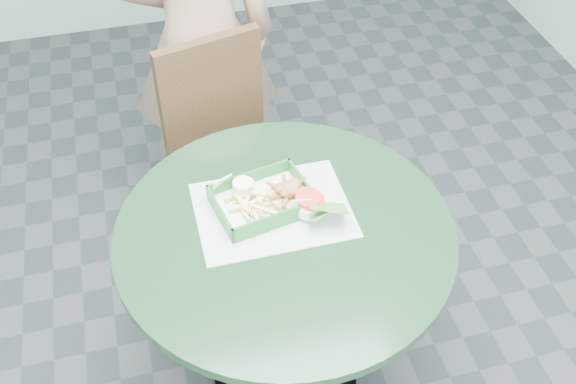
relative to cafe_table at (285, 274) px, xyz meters
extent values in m
cube|color=#303335|center=(0.00, 0.00, -0.58)|extent=(4.00, 5.00, 0.02)
cylinder|color=black|center=(0.00, 0.00, -0.57)|extent=(0.49, 0.49, 0.02)
cylinder|color=black|center=(0.00, 0.00, -0.20)|extent=(0.09, 0.09, 0.70)
cylinder|color=black|center=(0.00, 0.00, 0.15)|extent=(0.91, 0.91, 0.03)
cube|color=#311B13|center=(-0.08, 0.55, -0.13)|extent=(0.38, 0.38, 0.04)
cube|color=#311B13|center=(-0.08, 0.72, 0.12)|extent=(0.38, 0.04, 0.46)
cube|color=#311B13|center=(-0.24, 0.39, -0.37)|extent=(0.04, 0.04, 0.43)
cube|color=#311B13|center=(0.08, 0.39, -0.37)|extent=(0.04, 0.04, 0.43)
cube|color=#311B13|center=(-0.24, 0.71, -0.37)|extent=(0.04, 0.04, 0.43)
cube|color=#311B13|center=(0.08, 0.71, -0.37)|extent=(0.04, 0.04, 0.43)
imported|color=tan|center=(-0.07, 0.97, 0.23)|extent=(0.61, 0.41, 1.62)
cube|color=silver|center=(-0.01, 0.08, 0.17)|extent=(0.42, 0.31, 0.00)
cube|color=#1C6426|center=(-0.04, 0.10, 0.18)|extent=(0.26, 0.19, 0.01)
cube|color=white|center=(-0.04, 0.10, 0.18)|extent=(0.24, 0.17, 0.00)
cube|color=#1C6426|center=(-0.04, 0.18, 0.20)|extent=(0.26, 0.01, 0.04)
cube|color=#1C6426|center=(-0.04, 0.01, 0.20)|extent=(0.26, 0.01, 0.04)
cube|color=#1C6426|center=(0.09, 0.10, 0.20)|extent=(0.01, 0.19, 0.04)
cube|color=#1C6426|center=(-0.16, 0.10, 0.20)|extent=(0.01, 0.19, 0.04)
cylinder|color=tan|center=(0.03, 0.08, 0.20)|extent=(0.11, 0.11, 0.02)
cylinder|color=silver|center=(-0.07, 0.15, 0.22)|extent=(0.06, 0.06, 0.03)
cylinder|color=white|center=(-0.07, 0.15, 0.24)|extent=(0.05, 0.05, 0.00)
cylinder|color=white|center=(0.07, 0.02, 0.20)|extent=(0.09, 0.09, 0.03)
torus|color=#FCF0C4|center=(0.07, 0.02, 0.22)|extent=(0.08, 0.08, 0.01)
cylinder|color=red|center=(0.07, 0.02, 0.23)|extent=(0.07, 0.07, 0.01)
camera|label=1|loc=(-0.29, -1.17, 1.52)|focal=42.00mm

